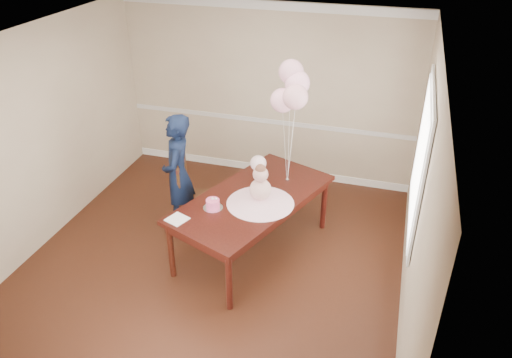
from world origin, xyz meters
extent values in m
cube|color=black|center=(0.00, 0.00, 0.00)|extent=(4.50, 5.00, 0.00)
cube|color=white|center=(0.00, 0.00, 2.70)|extent=(4.50, 5.00, 0.02)
cube|color=tan|center=(0.00, 2.50, 1.35)|extent=(4.50, 0.02, 2.70)
cube|color=tan|center=(0.00, -2.50, 1.35)|extent=(4.50, 0.02, 2.70)
cube|color=tan|center=(-2.25, 0.00, 1.35)|extent=(0.02, 5.00, 2.70)
cube|color=tan|center=(2.25, 0.00, 1.35)|extent=(0.02, 5.00, 2.70)
cube|color=silver|center=(0.00, 2.49, 0.90)|extent=(4.50, 0.02, 0.07)
cube|color=silver|center=(0.00, 2.49, 2.63)|extent=(4.50, 0.02, 0.12)
cube|color=white|center=(0.00, 2.49, 0.06)|extent=(4.50, 0.02, 0.12)
cube|color=silver|center=(2.23, 0.50, 1.55)|extent=(0.02, 1.66, 1.56)
cube|color=white|center=(2.21, 0.50, 1.55)|extent=(0.01, 1.50, 1.40)
cube|color=black|center=(0.39, 0.45, 0.77)|extent=(1.75, 2.35, 0.05)
cube|color=black|center=(0.39, 0.45, 0.69)|extent=(1.61, 2.22, 0.11)
cylinder|color=black|center=(-0.37, -0.29, 0.37)|extent=(0.10, 0.10, 0.74)
cylinder|color=black|center=(0.46, -0.61, 0.37)|extent=(0.10, 0.10, 0.74)
cylinder|color=black|center=(0.33, 1.52, 0.37)|extent=(0.10, 0.10, 0.74)
cylinder|color=black|center=(1.16, 1.20, 0.37)|extent=(0.10, 0.10, 0.74)
cone|color=#FFBBD2|center=(0.52, 0.35, 0.85)|extent=(1.04, 1.04, 0.11)
sphere|color=pink|center=(0.52, 0.35, 0.98)|extent=(0.25, 0.25, 0.25)
sphere|color=tan|center=(0.52, 0.35, 1.18)|extent=(0.18, 0.18, 0.18)
sphere|color=brown|center=(0.52, 0.35, 1.25)|extent=(0.13, 0.13, 0.13)
cylinder|color=white|center=(0.03, 0.09, 0.80)|extent=(0.30, 0.30, 0.01)
cylinder|color=#F84E8C|center=(0.03, 0.09, 0.85)|extent=(0.21, 0.21, 0.11)
sphere|color=white|center=(0.03, 0.09, 0.92)|extent=(0.03, 0.03, 0.03)
sphere|color=white|center=(0.06, 0.09, 0.92)|extent=(0.03, 0.03, 0.03)
cylinder|color=white|center=(0.36, 0.81, 0.88)|extent=(0.14, 0.14, 0.17)
sphere|color=beige|center=(0.36, 0.81, 1.07)|extent=(0.20, 0.20, 0.20)
cube|color=white|center=(-0.28, -0.25, 0.80)|extent=(0.27, 0.27, 0.01)
cylinder|color=silver|center=(0.70, 0.96, 0.80)|extent=(0.05, 0.05, 0.02)
sphere|color=#FFB4CF|center=(0.60, 1.00, 1.85)|extent=(0.30, 0.30, 0.30)
sphere|color=#EEA8BA|center=(0.78, 0.87, 1.96)|extent=(0.30, 0.30, 0.30)
sphere|color=#FAB1D2|center=(0.76, 1.05, 2.06)|extent=(0.30, 0.30, 0.30)
sphere|color=#E19FBA|center=(0.67, 1.11, 2.17)|extent=(0.30, 0.30, 0.30)
cylinder|color=silver|center=(0.65, 0.98, 1.25)|extent=(0.09, 0.04, 0.88)
cylinder|color=silver|center=(0.74, 0.91, 1.30)|extent=(0.08, 0.09, 0.99)
cylinder|color=white|center=(0.73, 1.00, 1.35)|extent=(0.06, 0.09, 1.10)
cylinder|color=white|center=(0.69, 1.03, 1.41)|extent=(0.05, 0.13, 1.20)
cube|color=#321A0D|center=(-0.44, 0.72, 0.45)|extent=(0.52, 0.52, 0.05)
cylinder|color=#361A0E|center=(-0.58, 0.51, 0.22)|extent=(0.05, 0.05, 0.43)
cylinder|color=#361F0E|center=(-0.23, 0.58, 0.22)|extent=(0.05, 0.05, 0.43)
cylinder|color=#33180E|center=(-0.65, 0.87, 0.22)|extent=(0.05, 0.05, 0.43)
cylinder|color=#3E1711|center=(-0.29, 0.93, 0.22)|extent=(0.05, 0.05, 0.43)
cylinder|color=#361F0E|center=(-0.60, 0.51, 0.75)|extent=(0.05, 0.05, 0.57)
cylinder|color=#3C2210|center=(-0.67, 0.86, 0.75)|extent=(0.05, 0.05, 0.57)
cube|color=#3E1510|center=(-0.64, 0.68, 0.63)|extent=(0.10, 0.40, 0.05)
cube|color=#3D1F10|center=(-0.64, 0.68, 0.79)|extent=(0.10, 0.40, 0.05)
cube|color=#3D1610|center=(-0.64, 0.68, 0.95)|extent=(0.10, 0.40, 0.05)
imported|color=black|center=(-0.67, 0.65, 0.82)|extent=(0.54, 0.68, 1.65)
camera|label=1|loc=(1.90, -4.43, 3.97)|focal=35.00mm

